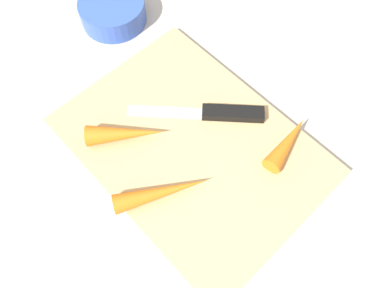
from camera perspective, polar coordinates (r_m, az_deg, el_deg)
name	(u,v)px	position (r m, az deg, el deg)	size (l,w,h in m)	color
ground_plane	(192,148)	(0.54, 0.00, -0.57)	(1.40, 1.40, 0.00)	#ADA8A0
cutting_board	(192,146)	(0.54, 0.00, -0.29)	(0.36, 0.26, 0.01)	tan
knife	(224,113)	(0.55, 4.85, 4.70)	(0.16, 0.15, 0.01)	#B7B7BC
carrot_longest	(162,192)	(0.49, -4.59, -7.32)	(0.03, 0.03, 0.13)	orange
carrot_medium	(126,134)	(0.53, -10.01, 1.55)	(0.03, 0.03, 0.11)	orange
carrot_shortest	(288,142)	(0.53, 14.35, 0.26)	(0.03, 0.03, 0.09)	orange
small_bowl	(113,11)	(0.69, -11.96, 19.15)	(0.11, 0.11, 0.04)	#3351B2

